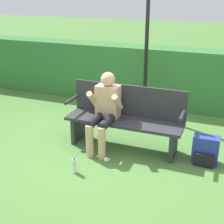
# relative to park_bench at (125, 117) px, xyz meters

# --- Properties ---
(ground_plane) EXTENTS (40.00, 40.00, 0.00)m
(ground_plane) POSITION_rel_park_bench_xyz_m (0.00, -0.07, -0.48)
(ground_plane) COLOR #4C7A38
(hedge_back) EXTENTS (12.00, 0.56, 1.20)m
(hedge_back) POSITION_rel_park_bench_xyz_m (0.00, 2.00, 0.12)
(hedge_back) COLOR #337033
(hedge_back) RESTS_ON ground
(park_bench) EXTENTS (1.78, 0.47, 0.95)m
(park_bench) POSITION_rel_park_bench_xyz_m (0.00, 0.00, 0.00)
(park_bench) COLOR #2D2D33
(park_bench) RESTS_ON ground
(person_seated) EXTENTS (0.48, 0.65, 1.16)m
(person_seated) POSITION_rel_park_bench_xyz_m (-0.27, -0.15, 0.16)
(person_seated) COLOR #DBA884
(person_seated) RESTS_ON ground
(backpack) EXTENTS (0.36, 0.26, 0.40)m
(backpack) POSITION_rel_park_bench_xyz_m (1.22, -0.08, -0.29)
(backpack) COLOR #283893
(backpack) RESTS_ON ground
(water_bottle) EXTENTS (0.06, 0.06, 0.22)m
(water_bottle) POSITION_rel_park_bench_xyz_m (-0.37, -0.98, -0.38)
(water_bottle) COLOR white
(water_bottle) RESTS_ON ground
(signpost) EXTENTS (0.47, 0.09, 2.79)m
(signpost) POSITION_rel_park_bench_xyz_m (-0.09, 1.40, 1.10)
(signpost) COLOR black
(signpost) RESTS_ON ground
(litter_crumple) EXTENTS (0.07, 0.07, 0.07)m
(litter_crumple) POSITION_rel_park_bench_xyz_m (-0.08, -0.58, -0.44)
(litter_crumple) COLOR silver
(litter_crumple) RESTS_ON ground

